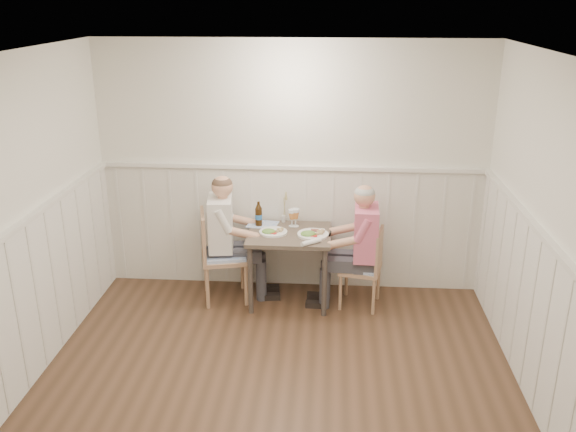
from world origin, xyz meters
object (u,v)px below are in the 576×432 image
object	(u,v)px
chair_right	(366,265)
diner_cream	(226,247)
grass_vase	(284,208)
chair_left	(219,252)
man_in_pink	(361,256)
beer_bottle	(259,215)
dining_table	(289,243)

from	to	relation	value
chair_right	diner_cream	distance (m)	1.43
diner_cream	grass_vase	world-z (taller)	diner_cream
chair_left	man_in_pink	size ratio (longest dim) A/B	0.74
beer_bottle	chair_left	bearing A→B (deg)	-154.44
chair_right	grass_vase	size ratio (longest dim) A/B	2.36
dining_table	chair_left	world-z (taller)	chair_left
man_in_pink	grass_vase	xyz separation A→B (m)	(-0.80, 0.36, 0.36)
chair_left	diner_cream	xyz separation A→B (m)	(0.06, 0.06, 0.04)
chair_right	man_in_pink	xyz separation A→B (m)	(-0.05, -0.00, 0.10)
dining_table	man_in_pink	distance (m)	0.72
chair_right	diner_cream	world-z (taller)	diner_cream
man_in_pink	beer_bottle	bearing A→B (deg)	167.70
chair_left	beer_bottle	distance (m)	0.56
beer_bottle	grass_vase	xyz separation A→B (m)	(0.25, 0.13, 0.04)
dining_table	man_in_pink	size ratio (longest dim) A/B	0.63
chair_left	beer_bottle	bearing A→B (deg)	25.56
diner_cream	grass_vase	distance (m)	0.72
chair_right	grass_vase	world-z (taller)	grass_vase
grass_vase	beer_bottle	bearing A→B (deg)	-152.45
chair_right	chair_left	size ratio (longest dim) A/B	0.86
chair_right	grass_vase	xyz separation A→B (m)	(-0.85, 0.35, 0.46)
man_in_pink	diner_cream	world-z (taller)	diner_cream
man_in_pink	beer_bottle	world-z (taller)	man_in_pink
chair_right	diner_cream	xyz separation A→B (m)	(-1.42, 0.09, 0.11)
chair_left	diner_cream	size ratio (longest dim) A/B	0.72
chair_left	beer_bottle	xyz separation A→B (m)	(0.39, 0.19, 0.35)
diner_cream	man_in_pink	bearing A→B (deg)	-3.96
man_in_pink	diner_cream	bearing A→B (deg)	176.04
chair_left	beer_bottle	world-z (taller)	beer_bottle
dining_table	beer_bottle	bearing A→B (deg)	152.43
chair_left	diner_cream	distance (m)	0.09
dining_table	diner_cream	xyz separation A→B (m)	(-0.66, 0.04, -0.08)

